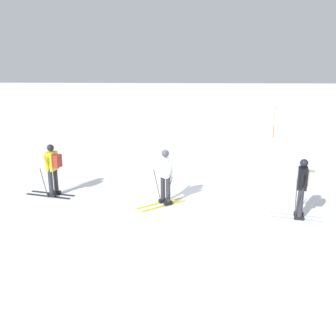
{
  "coord_description": "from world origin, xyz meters",
  "views": [
    {
      "loc": [
        0.26,
        -11.94,
        4.27
      ],
      "look_at": [
        -0.25,
        -0.05,
        0.9
      ],
      "focal_mm": 40.88,
      "sensor_mm": 36.0,
      "label": 1
    }
  ],
  "objects_px": {
    "skier_black": "(303,186)",
    "trail_marker_pole": "(274,121)",
    "skier_yellow": "(53,168)",
    "skier_white": "(165,176)"
  },
  "relations": [
    {
      "from": "skier_yellow",
      "to": "skier_white",
      "type": "bearing_deg",
      "value": -9.24
    },
    {
      "from": "skier_white",
      "to": "trail_marker_pole",
      "type": "relative_size",
      "value": 0.95
    },
    {
      "from": "skier_black",
      "to": "trail_marker_pole",
      "type": "xyz_separation_m",
      "value": [
        1.84,
        11.75,
        -0.05
      ]
    },
    {
      "from": "skier_black",
      "to": "skier_yellow",
      "type": "relative_size",
      "value": 1.0
    },
    {
      "from": "skier_black",
      "to": "trail_marker_pole",
      "type": "height_order",
      "value": "trail_marker_pole"
    },
    {
      "from": "skier_yellow",
      "to": "trail_marker_pole",
      "type": "height_order",
      "value": "trail_marker_pole"
    },
    {
      "from": "skier_black",
      "to": "trail_marker_pole",
      "type": "distance_m",
      "value": 11.9
    },
    {
      "from": "skier_white",
      "to": "trail_marker_pole",
      "type": "bearing_deg",
      "value": 62.38
    },
    {
      "from": "skier_yellow",
      "to": "trail_marker_pole",
      "type": "relative_size",
      "value": 0.95
    },
    {
      "from": "skier_black",
      "to": "trail_marker_pole",
      "type": "bearing_deg",
      "value": 81.09
    }
  ]
}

